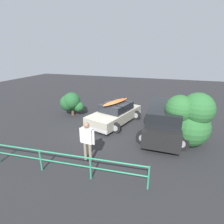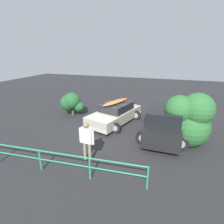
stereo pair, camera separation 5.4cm
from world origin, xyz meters
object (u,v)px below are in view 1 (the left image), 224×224
Objects in this scene: person_bystander at (87,139)px; bush_near_right at (189,121)px; bush_near_left at (72,103)px; suv_car at (164,120)px; sedan_car at (115,113)px.

bush_near_right is at bearing -144.36° from person_bystander.
suv_car is at bearing 167.61° from bush_near_left.
bush_near_left is (6.70, -1.47, -0.02)m from suv_car.
person_bystander is 1.02× the size of bush_near_left.
sedan_car is 2.48× the size of person_bystander.
bush_near_left is at bearing -14.57° from bush_near_right.
suv_car is 1.37m from bush_near_right.
bush_near_left is at bearing -53.64° from person_bystander.
bush_near_left reaches higher than sedan_car.
person_bystander is at bearing 92.17° from sedan_car.
bush_near_right reaches higher than sedan_car.
person_bystander is at bearing 35.64° from bush_near_right.
suv_car reaches higher than sedan_car.
sedan_car is 3.33m from suv_car.
bush_near_left is at bearing -12.39° from suv_car.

